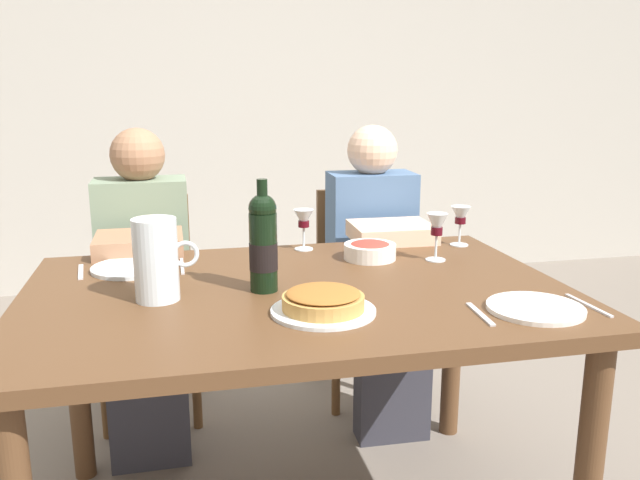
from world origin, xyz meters
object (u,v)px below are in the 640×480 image
(baked_tart, at_px, (323,302))
(chair_left, at_px, (148,291))
(dinner_plate_left_setting, at_px, (535,308))
(water_pitcher, at_px, (157,264))
(chair_right, at_px, (362,278))
(diner_right, at_px, (378,266))
(salad_bowl, at_px, (370,250))
(wine_glass_centre, at_px, (304,221))
(wine_glass_right_diner, at_px, (460,217))
(wine_bottle, at_px, (263,243))
(dinner_plate_right_setting, at_px, (132,268))
(dining_table, at_px, (298,319))
(diner_left, at_px, (144,279))
(wine_glass_left_diner, at_px, (437,227))

(baked_tart, relative_size, chair_left, 0.30)
(dinner_plate_left_setting, bearing_deg, water_pitcher, 162.39)
(chair_right, distance_m, diner_right, 0.26)
(salad_bowl, relative_size, wine_glass_centre, 1.21)
(wine_glass_right_diner, distance_m, diner_right, 0.43)
(water_pitcher, distance_m, dinner_plate_left_setting, 0.98)
(wine_glass_right_diner, distance_m, dinner_plate_left_setting, 0.69)
(wine_bottle, bearing_deg, wine_glass_centre, 65.38)
(wine_bottle, xyz_separation_m, chair_right, (0.55, 0.90, -0.40))
(water_pitcher, height_order, dinner_plate_right_setting, water_pitcher)
(baked_tart, bearing_deg, wine_glass_right_diner, 42.70)
(wine_glass_right_diner, bearing_deg, dining_table, -150.76)
(wine_glass_centre, relative_size, diner_left, 0.12)
(wine_bottle, xyz_separation_m, dinner_plate_right_setting, (-0.37, 0.30, -0.13))
(wine_bottle, relative_size, chair_right, 0.36)
(water_pitcher, xyz_separation_m, dinner_plate_right_setting, (-0.08, 0.31, -0.09))
(dining_table, bearing_deg, wine_bottle, -178.82)
(dinner_plate_left_setting, xyz_separation_m, diner_left, (-1.00, 0.99, -0.15))
(chair_left, bearing_deg, dining_table, 115.80)
(wine_bottle, relative_size, baked_tart, 1.18)
(chair_left, height_order, chair_right, same)
(salad_bowl, height_order, diner_left, diner_left)
(dinner_plate_left_setting, xyz_separation_m, chair_left, (-1.00, 1.22, -0.27))
(salad_bowl, relative_size, wine_glass_right_diner, 1.21)
(chair_right, bearing_deg, wine_glass_left_diner, 94.64)
(water_pitcher, distance_m, wine_glass_left_diner, 0.89)
(dining_table, height_order, wine_glass_right_diner, wine_glass_right_diner)
(chair_left, bearing_deg, baked_tart, 112.46)
(chair_left, bearing_deg, diner_left, 89.92)
(water_pitcher, relative_size, diner_left, 0.19)
(dining_table, relative_size, wine_bottle, 4.85)
(dinner_plate_left_setting, xyz_separation_m, dinner_plate_right_setting, (-1.01, 0.61, 0.00))
(chair_left, distance_m, chair_right, 0.90)
(diner_right, bearing_deg, diner_left, 0.30)
(wine_bottle, xyz_separation_m, wine_glass_right_diner, (0.74, 0.37, -0.03))
(chair_right, relative_size, diner_right, 0.75)
(dining_table, xyz_separation_m, salad_bowl, (0.29, 0.26, 0.12))
(dining_table, distance_m, wine_bottle, 0.25)
(water_pitcher, xyz_separation_m, diner_right, (0.82, 0.68, -0.24))
(wine_glass_left_diner, height_order, dinner_plate_left_setting, wine_glass_left_diner)
(wine_bottle, relative_size, dinner_plate_left_setting, 1.28)
(chair_left, bearing_deg, water_pitcher, 94.12)
(wine_glass_centre, bearing_deg, chair_left, 138.56)
(baked_tart, xyz_separation_m, salad_bowl, (0.26, 0.47, 0.00))
(wine_glass_centre, xyz_separation_m, diner_right, (0.34, 0.23, -0.24))
(chair_right, bearing_deg, water_pitcher, 49.28)
(wine_bottle, height_order, diner_left, diner_left)
(wine_bottle, height_order, chair_left, wine_bottle)
(dining_table, distance_m, wine_glass_left_diner, 0.56)
(wine_glass_left_diner, bearing_deg, baked_tart, -138.91)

